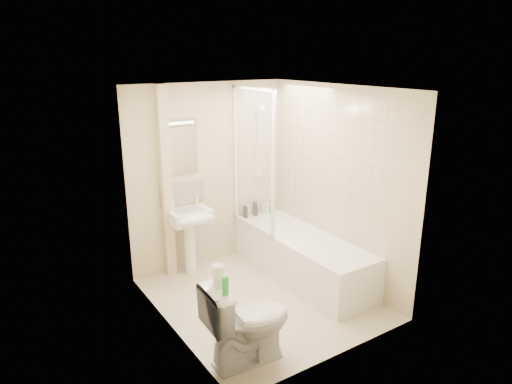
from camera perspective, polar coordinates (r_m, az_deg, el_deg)
floor at (r=5.45m, az=0.69°, el=-13.18°), size 2.50×2.50×0.00m
wall_back at (r=5.99m, az=-5.95°, el=2.01°), size 2.20×0.02×2.40m
wall_left at (r=4.47m, az=-11.08°, el=-3.43°), size 0.02×2.50×2.40m
wall_right at (r=5.62m, az=10.09°, el=0.83°), size 0.02×2.50×2.40m
ceiling at (r=4.73m, az=0.79°, el=12.91°), size 2.20×2.50×0.02m
tile_back at (r=6.30m, az=0.12°, el=4.93°), size 0.70×0.01×1.75m
tile_right at (r=5.69m, az=8.75°, el=3.46°), size 0.01×2.10×1.75m
pipe_boxing at (r=5.69m, az=-11.21°, el=0.98°), size 0.12×0.12×2.40m
splashback at (r=5.87m, az=-9.21°, el=-0.16°), size 0.60×0.02×0.30m
mirror at (r=5.73m, az=-9.45°, el=5.10°), size 0.46×0.01×0.60m
strip_light at (r=5.65m, az=-9.54°, el=8.74°), size 0.42×0.07×0.07m
bathtub at (r=5.85m, az=5.76°, el=-7.83°), size 0.70×2.10×0.55m
shower_screen at (r=5.74m, az=-0.39°, el=4.03°), size 0.04×0.92×1.80m
shower_fixture at (r=6.23m, az=0.34°, el=5.95°), size 0.10×0.16×0.99m
pedestal_sink at (r=5.78m, az=-8.12°, el=-3.93°), size 0.51×0.47×0.98m
bottle_black_a at (r=6.32m, az=-1.31°, el=-2.51°), size 0.07×0.07×0.16m
bottle_white_a at (r=6.34m, az=-0.99°, el=-2.41°), size 0.06×0.06×0.17m
bottle_black_b at (r=6.40m, az=-0.12°, el=-2.10°), size 0.07×0.07×0.19m
bottle_blue at (r=6.42m, az=0.03°, el=-2.38°), size 0.06×0.06×0.12m
bottle_cream at (r=6.48m, az=0.93°, el=-2.04°), size 0.06×0.06×0.16m
bottle_white_b at (r=6.51m, az=1.37°, el=-1.98°), size 0.05×0.05×0.15m
bottle_green at (r=6.55m, az=1.75°, el=-2.17°), size 0.06×0.06×0.08m
toilet at (r=4.29m, az=-1.03°, el=-15.84°), size 0.56×0.86×0.82m
toilet_roll_lower at (r=3.99m, az=-4.53°, el=-10.92°), size 0.12×0.12×0.10m
toilet_roll_upper at (r=3.95m, az=-4.76°, el=-9.69°), size 0.10×0.10×0.09m
green_bottle at (r=3.84m, az=-3.85°, el=-11.60°), size 0.06×0.06×0.17m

